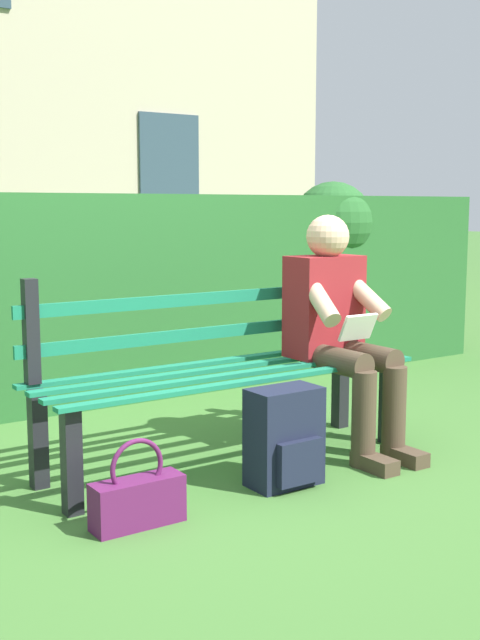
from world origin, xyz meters
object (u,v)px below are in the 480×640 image
(park_bench, at_px, (220,370))
(handbag, at_px, (138,499))
(person_seated, at_px, (340,326))
(backpack, at_px, (285,438))

(park_bench, bearing_deg, handbag, 35.73)
(park_bench, distance_m, handbag, 0.95)
(person_seated, distance_m, backpack, 0.77)
(park_bench, relative_size, handbag, 5.22)
(person_seated, height_order, handbag, person_seated)
(person_seated, bearing_deg, backpack, 27.26)
(park_bench, height_order, handbag, park_bench)
(backpack, xyz_separation_m, handbag, (0.76, 0.05, -0.11))
(park_bench, xyz_separation_m, backpack, (-0.04, 0.47, -0.23))
(person_seated, bearing_deg, handbag, 14.52)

